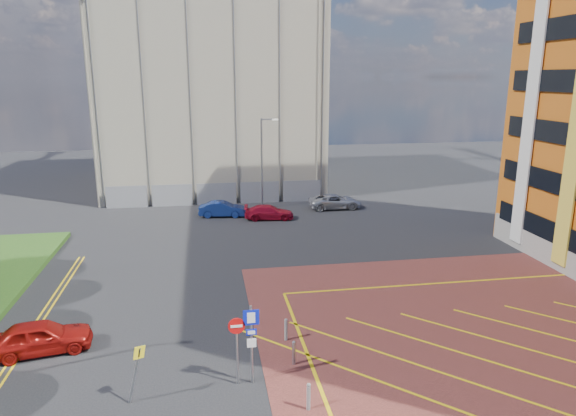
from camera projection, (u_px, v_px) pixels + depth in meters
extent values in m
plane|color=black|center=(241.00, 399.00, 18.73)|extent=(140.00, 140.00, 0.00)
cylinder|color=#9EA0A8|center=(262.00, 164.00, 45.13)|extent=(0.16, 0.16, 8.00)
cylinder|color=#9EA0A8|center=(268.00, 119.00, 44.26)|extent=(1.20, 0.10, 0.10)
cube|color=silver|center=(275.00, 120.00, 44.37)|extent=(0.50, 0.15, 0.12)
cylinder|color=#9EA0A8|center=(252.00, 345.00, 19.36)|extent=(0.10, 0.10, 3.20)
cube|color=#0A19BD|center=(251.00, 317.00, 19.05)|extent=(0.60, 0.04, 0.60)
cube|color=white|center=(251.00, 318.00, 19.03)|extent=(0.30, 0.02, 0.42)
cube|color=#0A19BD|center=(251.00, 332.00, 19.20)|extent=(0.40, 0.04, 0.25)
cube|color=white|center=(251.00, 332.00, 19.17)|extent=(0.28, 0.02, 0.14)
cube|color=white|center=(252.00, 343.00, 19.31)|extent=(0.35, 0.04, 0.35)
cylinder|color=#9EA0A8|center=(237.00, 352.00, 19.34)|extent=(0.08, 0.08, 2.70)
cylinder|color=red|center=(236.00, 326.00, 19.04)|extent=(0.64, 0.04, 0.64)
cube|color=white|center=(237.00, 326.00, 19.01)|extent=(0.44, 0.02, 0.10)
cylinder|color=#9EA0A8|center=(135.00, 375.00, 18.28)|extent=(0.60, 0.08, 2.16)
cube|color=yellow|center=(139.00, 353.00, 18.06)|extent=(0.41, 0.41, 0.54)
cylinder|color=black|center=(309.00, 398.00, 18.01)|extent=(0.14, 0.14, 0.90)
cylinder|color=#9EA0A8|center=(294.00, 354.00, 20.88)|extent=(0.14, 0.14, 0.90)
cylinder|color=black|center=(286.00, 331.00, 22.79)|extent=(0.14, 0.14, 0.90)
cube|color=#B0A690|center=(211.00, 81.00, 54.24)|extent=(21.20, 19.20, 22.00)
cube|color=gold|center=(227.00, 23.00, 54.98)|extent=(0.90, 0.90, 34.00)
cube|color=gray|center=(227.00, 193.00, 47.31)|extent=(21.60, 0.06, 2.00)
imported|color=#9A120D|center=(40.00, 337.00, 21.77)|extent=(4.39, 2.40, 1.42)
imported|color=navy|center=(222.00, 209.00, 43.14)|extent=(4.03, 1.81, 1.28)
imported|color=#A50E24|center=(269.00, 212.00, 42.35)|extent=(4.19, 2.04, 1.17)
imported|color=#A6A6AD|center=(335.00, 201.00, 45.77)|extent=(4.65, 2.16, 1.29)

